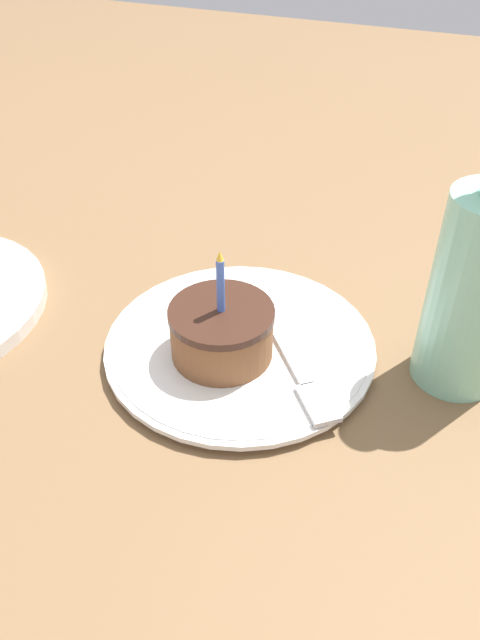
{
  "coord_description": "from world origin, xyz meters",
  "views": [
    {
      "loc": [
        0.16,
        -0.42,
        0.38
      ],
      "look_at": [
        -0.01,
        -0.02,
        0.04
      ],
      "focal_mm": 35.0,
      "sensor_mm": 36.0,
      "label": 1
    }
  ],
  "objects_px": {
    "bottle": "(477,286)",
    "fork": "(295,361)",
    "cake_slice": "(222,332)",
    "plate": "(240,345)"
  },
  "relations": [
    {
      "from": "fork",
      "to": "bottle",
      "type": "bearing_deg",
      "value": 22.56
    },
    {
      "from": "bottle",
      "to": "fork",
      "type": "bearing_deg",
      "value": -157.44
    },
    {
      "from": "cake_slice",
      "to": "bottle",
      "type": "distance_m",
      "value": 0.21
    },
    {
      "from": "plate",
      "to": "fork",
      "type": "height_order",
      "value": "fork"
    },
    {
      "from": "fork",
      "to": "bottle",
      "type": "relative_size",
      "value": 0.63
    },
    {
      "from": "cake_slice",
      "to": "fork",
      "type": "distance_m",
      "value": 0.07
    },
    {
      "from": "cake_slice",
      "to": "plate",
      "type": "bearing_deg",
      "value": 68.39
    },
    {
      "from": "plate",
      "to": "cake_slice",
      "type": "distance_m",
      "value": 0.04
    },
    {
      "from": "bottle",
      "to": "cake_slice",
      "type": "bearing_deg",
      "value": -161.59
    },
    {
      "from": "cake_slice",
      "to": "fork",
      "type": "relative_size",
      "value": 0.72
    }
  ]
}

